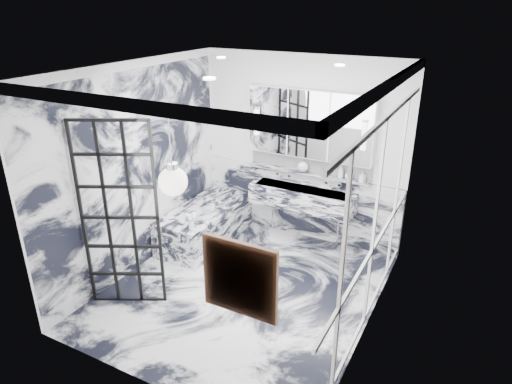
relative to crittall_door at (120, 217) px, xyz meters
The scene contains 25 objects.
floor 1.83m from the crittall_door, 36.54° to the left, with size 3.60×3.60×0.00m, color silver.
ceiling 2.18m from the crittall_door, 36.54° to the left, with size 3.60×3.60×0.00m, color white.
wall_back 2.90m from the crittall_door, 66.58° to the left, with size 3.60×3.60×0.00m, color white.
wall_front 1.51m from the crittall_door, 39.60° to the right, with size 3.60×3.60×0.00m, color white.
wall_left 1.00m from the crittall_door, 118.00° to the left, with size 3.60×3.60×0.00m, color white.
wall_right 2.89m from the crittall_door, 17.20° to the left, with size 3.60×3.60×0.00m, color white.
marble_clad_back 2.93m from the crittall_door, 66.39° to the left, with size 3.18×0.05×1.05m, color silver.
marble_clad_left 0.98m from the crittall_door, 117.20° to the left, with size 0.02×3.56×2.68m, color silver.
panel_molding 2.86m from the crittall_door, 17.32° to the left, with size 0.03×3.40×2.30m, color white.
soap_bottle_a 3.14m from the crittall_door, 54.65° to the left, with size 0.08×0.08×0.20m, color #8C5919.
soap_bottle_b 3.33m from the crittall_door, 50.20° to the left, with size 0.07×0.07×0.15m, color #4C4C51.
soap_bottle_c 3.21m from the crittall_door, 52.89° to the left, with size 0.11×0.11×0.14m, color silver.
face_pot 2.84m from the crittall_door, 64.36° to the left, with size 0.16×0.16×0.16m, color white.
amber_bottle 3.00m from the crittall_door, 58.66° to the left, with size 0.04×0.04×0.10m, color #8C5919.
flower_vase 1.22m from the crittall_door, 79.02° to the left, with size 0.08×0.08×0.12m, color silver.
crittall_door is the anchor object (origin of this frame).
artwork 2.34m from the crittall_door, 23.17° to the right, with size 0.53×0.05×0.53m, color #C74D14.
pendant_light 1.59m from the crittall_door, 22.65° to the right, with size 0.26×0.26×0.26m, color white.
trough_sink 2.77m from the crittall_door, 61.65° to the left, with size 1.60×0.45×0.30m, color silver.
ledge 2.88m from the crittall_door, 63.21° to the left, with size 1.90×0.14×0.04m, color silver.
subway_tile 2.94m from the crittall_door, 63.76° to the left, with size 1.90×0.03×0.23m, color white.
mirror_cabinet 2.96m from the crittall_door, 63.26° to the left, with size 1.90×0.16×1.00m, color white.
sconce_left 2.60m from the crittall_door, 79.10° to the left, with size 0.07×0.07×0.40m, color white.
sconce_right 3.32m from the crittall_door, 49.51° to the left, with size 0.07×0.07×0.40m, color white.
bathtub 1.95m from the crittall_door, 90.89° to the left, with size 0.75×1.65×0.55m, color silver.
Camera 1 is at (2.46, -4.30, 3.48)m, focal length 32.00 mm.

